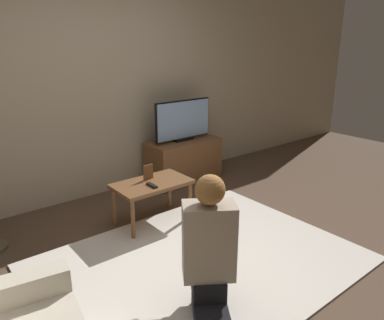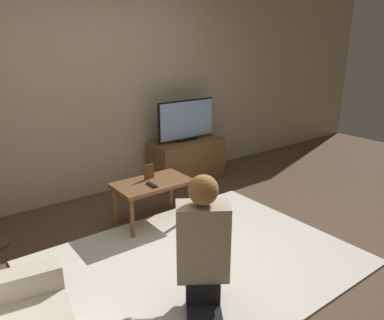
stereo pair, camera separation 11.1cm
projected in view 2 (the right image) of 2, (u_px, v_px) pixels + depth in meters
name	position (u px, v px, depth m)	size (l,w,h in m)	color
ground_plane	(198.00, 263.00, 3.10)	(10.00, 10.00, 0.00)	brown
wall_back	(92.00, 83.00, 4.17)	(10.00, 0.06, 2.60)	tan
rug	(198.00, 262.00, 3.10)	(2.52, 1.90, 0.02)	silver
tv_stand	(187.00, 161.00, 4.85)	(0.94, 0.45, 0.54)	brown
tv	(186.00, 120.00, 4.68)	(0.82, 0.08, 0.51)	black
coffee_table	(152.00, 187.00, 3.70)	(0.75, 0.44, 0.43)	brown
person_kneeling	(203.00, 248.00, 2.41)	(0.66, 0.82, 0.97)	black
picture_frame	(149.00, 171.00, 3.75)	(0.11, 0.01, 0.15)	brown
remote	(152.00, 185.00, 3.58)	(0.04, 0.15, 0.02)	black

